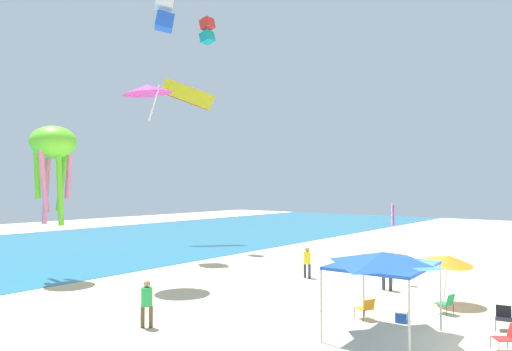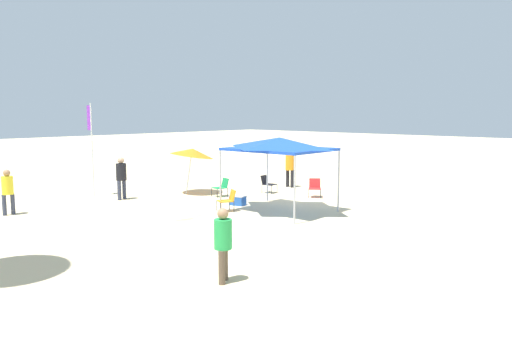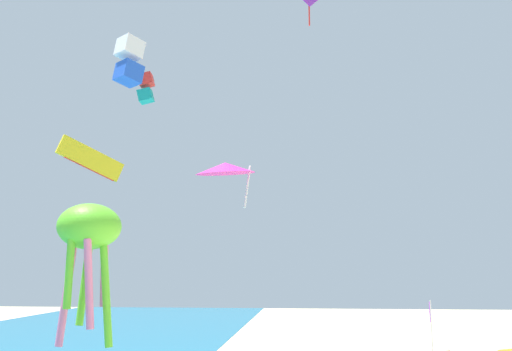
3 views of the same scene
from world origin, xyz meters
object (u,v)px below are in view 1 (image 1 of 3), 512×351
object	(u,v)px
kite_delta_magenta	(147,89)
kite_box_red	(207,31)
folding_chair_right_of_tent	(504,316)
person_far_stroller	(387,268)
kite_parafoil_yellow	(188,95)
canopy_tent	(383,260)
person_kite_handler	(147,300)
folding_chair_facing_ocean	(366,307)
banner_flag	(392,235)
cooler_box	(402,316)
kite_octopus_lime	(53,148)
beach_umbrella	(448,259)
kite_box_white	(165,12)
person_by_tent	(307,260)
folding_chair_left_of_tent	(446,302)
folding_chair_near_cooler	(507,336)

from	to	relation	value
kite_delta_magenta	kite_box_red	bearing A→B (deg)	-39.40
folding_chair_right_of_tent	person_far_stroller	bearing A→B (deg)	138.04
kite_parafoil_yellow	canopy_tent	bearing A→B (deg)	-72.17
person_far_stroller	kite_delta_magenta	size ratio (longest dim) A/B	0.55
person_kite_handler	folding_chair_facing_ocean	bearing A→B (deg)	11.07
canopy_tent	kite_delta_magenta	distance (m)	15.11
folding_chair_facing_ocean	banner_flag	bearing A→B (deg)	-140.23
person_far_stroller	person_kite_handler	bearing A→B (deg)	-130.17
cooler_box	kite_box_red	bearing A→B (deg)	63.33
kite_octopus_lime	cooler_box	bearing A→B (deg)	135.44
beach_umbrella	banner_flag	size ratio (longest dim) A/B	0.55
beach_umbrella	kite_box_red	xyz separation A→B (m)	(6.51, 20.81, 15.94)
person_far_stroller	kite_box_white	distance (m)	24.08
person_by_tent	kite_octopus_lime	distance (m)	15.23
beach_umbrella	banner_flag	world-z (taller)	banner_flag
person_by_tent	folding_chair_facing_ocean	bearing A→B (deg)	-39.47
kite_octopus_lime	kite_parafoil_yellow	size ratio (longest dim) A/B	1.38
folding_chair_left_of_tent	kite_octopus_lime	world-z (taller)	kite_octopus_lime
person_by_tent	kite_box_red	xyz separation A→B (m)	(5.35, 13.00, 16.87)
cooler_box	person_kite_handler	xyz separation A→B (m)	(-6.42, 6.85, 0.79)
person_kite_handler	kite_box_white	size ratio (longest dim) A/B	0.59
kite_delta_magenta	folding_chair_facing_ocean	bearing A→B (deg)	-155.85
person_kite_handler	kite_box_white	xyz separation A→B (m)	(11.66, 12.88, 16.90)
cooler_box	person_by_tent	world-z (taller)	person_by_tent
folding_chair_near_cooler	person_by_tent	distance (m)	12.40
folding_chair_left_of_tent	canopy_tent	bearing A→B (deg)	1.69
banner_flag	person_far_stroller	bearing A→B (deg)	-166.44
kite_parafoil_yellow	kite_delta_magenta	xyz separation A→B (m)	(-13.85, -11.70, -3.31)
person_by_tent	kite_parafoil_yellow	world-z (taller)	kite_parafoil_yellow
beach_umbrella	folding_chair_facing_ocean	distance (m)	4.83
beach_umbrella	folding_chair_right_of_tent	xyz separation A→B (m)	(-2.38, -2.55, -1.45)
cooler_box	kite_box_white	bearing A→B (deg)	75.13
folding_chair_right_of_tent	kite_delta_magenta	xyz separation A→B (m)	(-2.92, 16.11, 9.65)
folding_chair_facing_ocean	kite_delta_magenta	xyz separation A→B (m)	(-1.05, 11.77, 9.65)
folding_chair_left_of_tent	kite_box_red	size ratio (longest dim) A/B	0.39
banner_flag	person_kite_handler	bearing A→B (deg)	162.81
folding_chair_left_of_tent	kite_box_white	distance (m)	27.28
folding_chair_facing_ocean	kite_box_white	xyz separation A→B (m)	(5.87, 18.59, 17.42)
beach_umbrella	kite_octopus_lime	xyz separation A→B (m)	(-7.75, 18.51, 5.25)
person_far_stroller	kite_box_red	world-z (taller)	kite_box_red
folding_chair_facing_ocean	person_far_stroller	bearing A→B (deg)	-139.98
person_kite_handler	kite_octopus_lime	xyz separation A→B (m)	(2.29, 11.01, 6.18)
folding_chair_facing_ocean	beach_umbrella	bearing A→B (deg)	-177.35
folding_chair_left_of_tent	person_by_tent	world-z (taller)	person_by_tent
folding_chair_near_cooler	kite_box_red	world-z (taller)	kite_box_red
folding_chair_right_of_tent	person_by_tent	distance (m)	10.96
banner_flag	kite_octopus_lime	world-z (taller)	kite_octopus_lime
kite_box_red	person_far_stroller	bearing A→B (deg)	69.35
folding_chair_facing_ocean	kite_parafoil_yellow	distance (m)	29.71
person_far_stroller	person_by_tent	world-z (taller)	person_far_stroller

